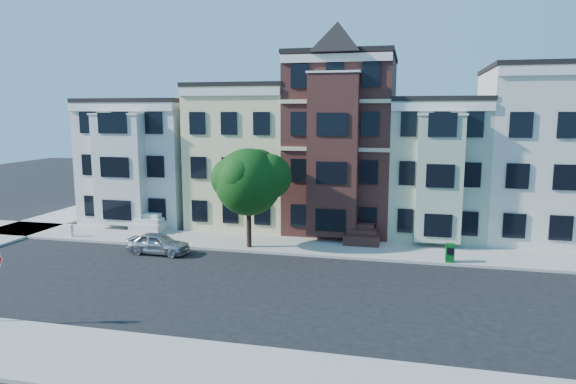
% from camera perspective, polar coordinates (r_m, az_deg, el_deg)
% --- Properties ---
extents(ground, '(120.00, 120.00, 0.00)m').
position_cam_1_polar(ground, '(24.32, 1.47, -11.15)').
color(ground, black).
extents(far_sidewalk, '(60.00, 4.00, 0.15)m').
position_cam_1_polar(far_sidewalk, '(31.82, 4.45, -6.20)').
color(far_sidewalk, '#9E9B93').
rests_on(far_sidewalk, ground).
extents(near_sidewalk, '(60.00, 4.00, 0.15)m').
position_cam_1_polar(near_sidewalk, '(17.21, -4.36, -19.78)').
color(near_sidewalk, '#9E9B93').
rests_on(near_sidewalk, ground).
extents(house_white, '(8.00, 9.00, 9.00)m').
position_cam_1_polar(house_white, '(41.97, -14.72, 3.33)').
color(house_white, silver).
rests_on(house_white, ground).
extents(house_yellow, '(7.00, 9.00, 10.00)m').
position_cam_1_polar(house_yellow, '(38.82, -4.23, 3.92)').
color(house_yellow, beige).
rests_on(house_yellow, ground).
extents(house_brown, '(7.00, 9.00, 12.00)m').
position_cam_1_polar(house_brown, '(37.24, 6.12, 5.22)').
color(house_brown, '#401E1A').
rests_on(house_brown, ground).
extents(house_green, '(6.00, 9.00, 9.00)m').
position_cam_1_polar(house_green, '(37.12, 16.09, 2.59)').
color(house_green, '#A0B097').
rests_on(house_green, ground).
extents(house_cream, '(8.00, 9.00, 11.00)m').
position_cam_1_polar(house_cream, '(38.02, 26.77, 3.65)').
color(house_cream, beige).
rests_on(house_cream, ground).
extents(street_tree, '(7.33, 7.33, 7.48)m').
position_cam_1_polar(street_tree, '(31.01, -4.41, 0.61)').
color(street_tree, '#11470F').
rests_on(street_tree, far_sidewalk).
extents(parked_car, '(3.79, 1.66, 1.27)m').
position_cam_1_polar(parked_car, '(31.49, -14.21, -5.55)').
color(parked_car, '#AAACB2').
rests_on(parked_car, ground).
extents(newspaper_box, '(0.47, 0.42, 1.03)m').
position_cam_1_polar(newspaper_box, '(29.77, 17.54, -6.46)').
color(newspaper_box, '#0B581B').
rests_on(newspaper_box, far_sidewalk).
extents(fire_hydrant, '(0.30, 0.30, 0.66)m').
position_cam_1_polar(fire_hydrant, '(37.09, -22.89, -4.06)').
color(fire_hydrant, silver).
rests_on(fire_hydrant, far_sidewalk).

